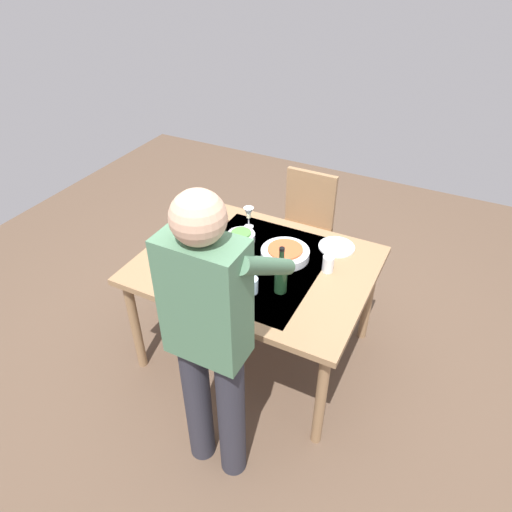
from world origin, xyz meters
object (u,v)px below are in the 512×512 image
object	(u,v)px
dinner_plate_near	(173,275)
wine_glass_right	(221,214)
dinner_plate_far	(337,247)
wine_bottle	(281,275)
dining_table	(256,272)
water_cup_far_left	(251,285)
side_bowl_salad	(241,237)
wine_glass_left	(249,214)
water_cup_near_right	(328,264)
chair_near	(304,222)
water_cup_near_left	(220,299)
serving_bowl_pasta	(285,253)
person_server	(210,334)

from	to	relation	value
dinner_plate_near	wine_glass_right	bearing A→B (deg)	-88.38
dinner_plate_far	wine_bottle	bearing A→B (deg)	75.15
dining_table	wine_glass_right	size ratio (longest dim) A/B	9.23
water_cup_far_left	side_bowl_salad	xyz separation A→B (m)	(0.29, -0.42, -0.01)
wine_bottle	wine_glass_left	world-z (taller)	wine_bottle
water_cup_near_right	dinner_plate_near	size ratio (longest dim) A/B	0.45
dining_table	dinner_plate_far	world-z (taller)	dinner_plate_far
wine_bottle	dinner_plate_far	xyz separation A→B (m)	(-0.14, -0.55, -0.10)
wine_glass_right	wine_bottle	bearing A→B (deg)	146.12
chair_near	water_cup_near_left	world-z (taller)	chair_near
water_cup_far_left	wine_glass_left	bearing A→B (deg)	-61.18
chair_near	wine_bottle	distance (m)	1.18
water_cup_near_left	side_bowl_salad	size ratio (longest dim) A/B	0.50
wine_glass_left	serving_bowl_pasta	world-z (taller)	wine_glass_left
serving_bowl_pasta	dinner_plate_far	distance (m)	0.35
wine_glass_right	water_cup_far_left	distance (m)	0.71
person_server	dinner_plate_far	distance (m)	1.21
chair_near	water_cup_near_left	xyz separation A→B (m)	(-0.04, 1.35, 0.28)
water_cup_near_left	water_cup_near_right	size ratio (longest dim) A/B	0.88
wine_glass_right	serving_bowl_pasta	world-z (taller)	wine_glass_right
wine_bottle	water_cup_far_left	distance (m)	0.18
dining_table	person_server	world-z (taller)	person_server
dining_table	water_cup_near_left	bearing A→B (deg)	90.37
chair_near	dinner_plate_far	bearing A→B (deg)	127.84
person_server	water_cup_near_right	xyz separation A→B (m)	(-0.24, -0.92, -0.15)
person_server	water_cup_near_right	distance (m)	0.96
wine_glass_left	chair_near	bearing A→B (deg)	-107.83
wine_bottle	dinner_plate_far	world-z (taller)	wine_bottle
dinner_plate_near	water_cup_near_left	bearing A→B (deg)	165.96
dining_table	water_cup_far_left	distance (m)	0.30
wine_glass_left	dinner_plate_near	xyz separation A→B (m)	(0.15, 0.67, -0.10)
wine_bottle	water_cup_near_right	xyz separation A→B (m)	(-0.17, -0.29, -0.06)
water_cup_near_right	dinner_plate_far	bearing A→B (deg)	-83.29
person_server	dinner_plate_far	bearing A→B (deg)	-100.21
chair_near	wine_glass_left	distance (m)	0.70
dinner_plate_near	dinner_plate_far	bearing A→B (deg)	-137.18
wine_glass_right	dinner_plate_near	world-z (taller)	wine_glass_right
water_cup_near_left	serving_bowl_pasta	distance (m)	0.57
wine_bottle	water_cup_near_right	world-z (taller)	wine_bottle
water_cup_near_right	serving_bowl_pasta	xyz separation A→B (m)	(0.28, -0.01, -0.02)
dining_table	water_cup_near_left	distance (m)	0.44
wine_glass_left	side_bowl_salad	xyz separation A→B (m)	(-0.03, 0.17, -0.07)
water_cup_near_right	side_bowl_salad	xyz separation A→B (m)	(0.61, -0.05, -0.02)
water_cup_near_left	water_cup_near_right	distance (m)	0.69
water_cup_near_right	side_bowl_salad	bearing A→B (deg)	-4.54
dinner_plate_near	wine_bottle	bearing A→B (deg)	-165.43
dining_table	dinner_plate_far	distance (m)	0.54
wine_bottle	water_cup_near_left	xyz separation A→B (m)	(0.24, 0.26, -0.06)
chair_near	serving_bowl_pasta	bearing A→B (deg)	102.39
wine_bottle	dinner_plate_near	bearing A→B (deg)	14.57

